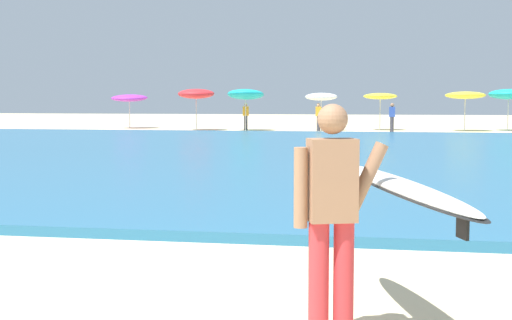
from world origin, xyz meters
TOP-DOWN VIEW (x-y plane):
  - sea at (0.00, 18.09)m, footprint 120.00×28.00m
  - surfer_with_board at (2.38, 0.92)m, footprint 1.34×2.71m
  - beach_umbrella_0 at (-12.83, 37.37)m, footprint 2.24×2.26m
  - beach_umbrella_1 at (-8.04, 35.32)m, footprint 2.09×2.11m
  - beach_umbrella_2 at (-5.16, 35.45)m, footprint 2.09×2.14m
  - beach_umbrella_3 at (-0.90, 36.19)m, footprint 1.84×1.85m
  - beach_umbrella_4 at (2.42, 37.35)m, footprint 1.93×1.94m
  - beach_umbrella_5 at (7.12, 36.88)m, footprint 2.22×2.23m
  - beach_umbrella_6 at (9.58, 37.74)m, footprint 2.21×2.22m
  - beachgoer_near_row_left at (-0.99, 35.52)m, footprint 0.32×0.20m
  - beachgoer_near_row_mid at (3.06, 34.27)m, footprint 0.32×0.20m
  - beachgoer_near_row_right at (-5.20, 35.71)m, footprint 0.32×0.20m

SIDE VIEW (x-z plane):
  - sea at x=0.00m, z-range 0.00..0.14m
  - beachgoer_near_row_left at x=-0.99m, z-range 0.05..1.63m
  - beachgoer_near_row_mid at x=3.06m, z-range 0.05..1.63m
  - beachgoer_near_row_right at x=-5.20m, z-range 0.05..1.63m
  - surfer_with_board at x=2.38m, z-range 0.17..1.90m
  - beach_umbrella_0 at x=-12.83m, z-range 0.79..2.93m
  - beach_umbrella_3 at x=-0.90m, z-range 0.84..3.02m
  - beach_umbrella_4 at x=2.42m, z-range 0.88..3.04m
  - beach_umbrella_5 at x=7.12m, z-range 0.88..3.13m
  - beach_umbrella_2 at x=-5.16m, z-range 0.84..3.29m
  - beach_umbrella_6 at x=9.58m, z-range 0.88..3.27m
  - beach_umbrella_1 at x=-8.04m, z-range 0.89..3.30m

